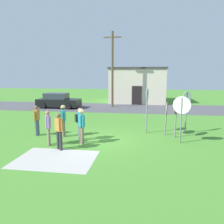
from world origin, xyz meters
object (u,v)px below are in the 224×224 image
stop_sign_low_front (166,113)px  person_on_left (63,119)px  stop_sign_center_cluster (187,104)px  person_in_dark_shirt (79,122)px  stop_sign_rear_left (181,111)px  person_near_signs (37,119)px  stop_sign_far_back (176,112)px  person_in_teal (59,129)px  person_holding_notes (48,126)px  person_with_sunhat (81,124)px  stop_sign_nearest (147,103)px  parked_car_on_street (58,101)px  utility_pole (112,68)px

stop_sign_low_front → person_on_left: bearing=-168.4°
stop_sign_center_cluster → person_in_dark_shirt: 6.15m
stop_sign_rear_left → person_near_signs: 7.77m
stop_sign_low_front → stop_sign_center_cluster: (1.17, 0.55, 0.42)m
stop_sign_far_back → person_in_teal: 6.19m
person_holding_notes → person_on_left: size_ratio=0.97×
person_holding_notes → person_on_left: bearing=84.1°
stop_sign_rear_left → person_holding_notes: size_ratio=1.39×
person_with_sunhat → person_in_teal: person_with_sunhat is taller
person_on_left → person_in_teal: size_ratio=1.03×
person_with_sunhat → person_holding_notes: bearing=-163.7°
person_holding_notes → person_in_teal: size_ratio=1.00×
stop_sign_center_cluster → stop_sign_nearest: 2.25m
stop_sign_far_back → stop_sign_center_cluster: size_ratio=0.84×
person_holding_notes → stop_sign_low_front: bearing=25.4°
stop_sign_center_cluster → person_holding_notes: bearing=-154.6°
parked_car_on_street → stop_sign_center_cluster: size_ratio=1.77×
stop_sign_low_front → person_on_left: (-5.59, -1.15, -0.29)m
person_in_teal → stop_sign_far_back: bearing=27.6°
parked_car_on_street → person_with_sunhat: person_with_sunhat is taller
parked_car_on_street → stop_sign_nearest: 12.51m
stop_sign_low_front → stop_sign_rear_left: bearing=-67.3°
stop_sign_low_front → stop_sign_center_cluster: stop_sign_center_cluster is taller
stop_sign_far_back → stop_sign_center_cluster: stop_sign_center_cluster is taller
person_with_sunhat → person_holding_notes: size_ratio=1.03×
person_with_sunhat → person_in_dark_shirt: size_ratio=1.03×
person_with_sunhat → person_in_teal: size_ratio=1.03×
person_in_dark_shirt → person_holding_notes: bearing=-140.4°
stop_sign_low_front → stop_sign_center_cluster: size_ratio=0.76×
stop_sign_nearest → person_near_signs: stop_sign_nearest is taller
person_with_sunhat → person_on_left: 1.77m
person_on_left → person_holding_notes: bearing=-95.9°
parked_car_on_street → stop_sign_rear_left: bearing=-44.6°
parked_car_on_street → stop_sign_far_back: size_ratio=2.11×
utility_pole → person_with_sunhat: 13.23m
person_with_sunhat → person_near_signs: (-2.92, 1.15, -0.03)m
person_with_sunhat → person_in_dark_shirt: bearing=115.3°
stop_sign_rear_left → stop_sign_center_cluster: 2.05m
person_near_signs → utility_pole: bearing=77.8°
stop_sign_far_back → person_with_sunhat: (-4.71, -1.88, -0.43)m
parked_car_on_street → stop_sign_rear_left: size_ratio=1.85×
stop_sign_nearest → person_with_sunhat: 4.15m
stop_sign_center_cluster → person_with_sunhat: 6.14m
stop_sign_far_back → stop_sign_nearest: bearing=155.7°
stop_sign_center_cluster → person_in_dark_shirt: stop_sign_center_cluster is taller
person_with_sunhat → person_holding_notes: 1.58m
person_in_teal → person_on_left: bearing=105.7°
person_on_left → person_near_signs: (-1.56, 0.01, -0.03)m
parked_car_on_street → person_holding_notes: 12.48m
utility_pole → stop_sign_rear_left: utility_pole is taller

